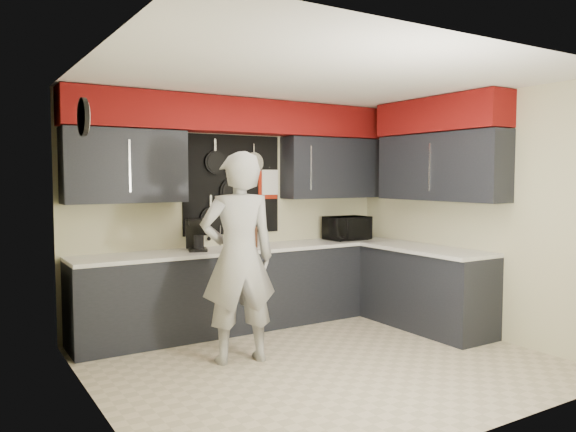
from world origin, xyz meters
TOP-DOWN VIEW (x-y plane):
  - ground at (0.00, 0.00)m, footprint 4.00×4.00m
  - back_wall_assembly at (0.01, 1.60)m, footprint 4.00×0.36m
  - right_wall_assembly at (1.85, 0.26)m, footprint 0.36×3.50m
  - left_wall_assembly at (-1.99, 0.02)m, footprint 0.05×3.50m
  - base_cabinets at (0.49, 1.13)m, footprint 3.95×2.20m
  - microwave at (1.42, 1.45)m, footprint 0.54×0.37m
  - knife_block at (0.02, 1.40)m, footprint 0.11×0.11m
  - utensil_crock at (0.17, 1.45)m, footprint 0.11×0.11m
  - coffee_maker at (-0.61, 1.45)m, footprint 0.25×0.28m
  - person at (-0.63, 0.42)m, footprint 0.79×0.59m

SIDE VIEW (x-z plane):
  - ground at x=0.00m, z-range 0.00..0.00m
  - base_cabinets at x=0.49m, z-range 0.00..0.92m
  - person at x=-0.63m, z-range 0.00..1.94m
  - utensil_crock at x=0.17m, z-range 0.92..1.06m
  - knife_block at x=0.02m, z-range 0.92..1.16m
  - microwave at x=1.42m, z-range 0.92..1.21m
  - coffee_maker at x=-0.61m, z-range 0.93..1.27m
  - left_wall_assembly at x=-1.99m, z-range 0.03..2.63m
  - right_wall_assembly at x=1.85m, z-range 0.64..3.24m
  - back_wall_assembly at x=0.01m, z-range 0.71..3.31m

